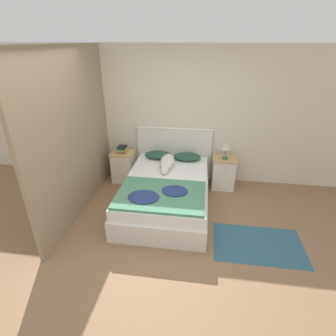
{
  "coord_description": "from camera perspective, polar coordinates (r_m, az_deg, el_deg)",
  "views": [
    {
      "loc": [
        0.64,
        -2.77,
        2.59
      ],
      "look_at": [
        0.07,
        1.2,
        0.62
      ],
      "focal_mm": 28.0,
      "sensor_mm": 36.0,
      "label": 1
    }
  ],
  "objects": [
    {
      "name": "wall_side_left",
      "position": [
        4.49,
        -18.45,
        7.76
      ],
      "size": [
        0.06,
        3.1,
        2.55
      ],
      "color": "gray",
      "rests_on": "ground_plane"
    },
    {
      "name": "rug",
      "position": [
        4.04,
        18.99,
        -15.42
      ],
      "size": [
        1.24,
        0.8,
        0.0
      ],
      "color": "#335B70",
      "rests_on": "ground_plane"
    },
    {
      "name": "bed",
      "position": [
        4.46,
        -0.38,
        -5.4
      ],
      "size": [
        1.4,
        2.08,
        0.52
      ],
      "color": "silver",
      "rests_on": "ground_plane"
    },
    {
      "name": "headboard",
      "position": [
        5.26,
        1.33,
        3.44
      ],
      "size": [
        1.48,
        0.06,
        1.08
      ],
      "color": "silver",
      "rests_on": "ground_plane"
    },
    {
      "name": "dog",
      "position": [
        4.72,
        -0.21,
        1.25
      ],
      "size": [
        0.25,
        0.81,
        0.17
      ],
      "color": "silver",
      "rests_on": "bed"
    },
    {
      "name": "quilt",
      "position": [
        3.86,
        -1.74,
        -5.82
      ],
      "size": [
        1.29,
        0.92,
        0.07
      ],
      "color": "#4C8466",
      "rests_on": "bed"
    },
    {
      "name": "nightstand_left",
      "position": [
        5.32,
        -9.65,
        0.37
      ],
      "size": [
        0.44,
        0.4,
        0.62
      ],
      "color": "silver",
      "rests_on": "ground_plane"
    },
    {
      "name": "nightstand_right",
      "position": [
        5.11,
        11.97,
        -1.01
      ],
      "size": [
        0.44,
        0.4,
        0.62
      ],
      "color": "silver",
      "rests_on": "ground_plane"
    },
    {
      "name": "ground_plane",
      "position": [
        3.84,
        -3.73,
        -16.3
      ],
      "size": [
        16.0,
        16.0,
        0.0
      ],
      "primitive_type": "plane",
      "color": "#896647"
    },
    {
      "name": "table_lamp",
      "position": [
        4.86,
        12.58,
        4.69
      ],
      "size": [
        0.19,
        0.19,
        0.33
      ],
      "color": "#336B4C",
      "rests_on": "nightstand_right"
    },
    {
      "name": "pillow_left",
      "position": [
        5.08,
        -2.12,
        2.85
      ],
      "size": [
        0.52,
        0.33,
        0.12
      ],
      "color": "#284C3D",
      "rests_on": "bed"
    },
    {
      "name": "pillow_right",
      "position": [
        5.01,
        4.17,
        2.48
      ],
      "size": [
        0.52,
        0.33,
        0.12
      ],
      "color": "#284C3D",
      "rests_on": "bed"
    },
    {
      "name": "book_stack",
      "position": [
        5.19,
        -9.94,
        4.1
      ],
      "size": [
        0.18,
        0.23,
        0.12
      ],
      "color": "#703D7F",
      "rests_on": "nightstand_left"
    },
    {
      "name": "wall_back",
      "position": [
        5.11,
        0.73,
        11.22
      ],
      "size": [
        9.0,
        0.06,
        2.55
      ],
      "color": "beige",
      "rests_on": "ground_plane"
    }
  ]
}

